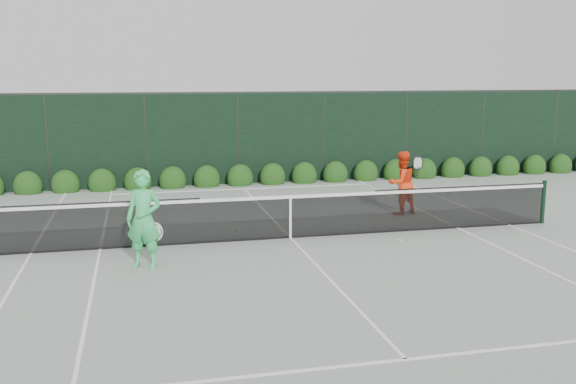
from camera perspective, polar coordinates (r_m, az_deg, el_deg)
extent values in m
plane|color=gray|center=(14.44, 0.21, -4.12)|extent=(80.00, 80.00, 0.00)
cylinder|color=#10321D|center=(16.96, 21.75, -0.83)|extent=(0.10, 0.10, 1.07)
cube|color=black|center=(13.98, -16.80, -2.92)|extent=(4.40, 0.01, 1.02)
cube|color=black|center=(14.33, 0.21, -2.26)|extent=(4.00, 0.01, 0.96)
cube|color=black|center=(15.81, 15.18, -1.32)|extent=(4.40, 0.01, 1.02)
cube|color=white|center=(14.23, 0.21, -0.44)|extent=(12.80, 0.03, 0.07)
cube|color=black|center=(14.44, 0.21, -4.04)|extent=(12.80, 0.02, 0.04)
cube|color=white|center=(14.33, 0.21, -2.35)|extent=(0.05, 0.03, 0.91)
imported|color=#3CCD6E|center=(12.40, -12.70, -2.37)|extent=(0.80, 0.68, 1.88)
torus|color=silver|center=(12.56, -11.74, -3.50)|extent=(0.30, 0.05, 0.30)
cylinder|color=black|center=(12.62, -11.70, -4.56)|extent=(0.10, 0.03, 0.30)
imported|color=#FF4015|center=(17.00, 10.06, 0.80)|extent=(0.94, 0.81, 1.66)
torus|color=black|center=(16.88, 11.47, 2.55)|extent=(0.30, 0.04, 0.30)
cylinder|color=black|center=(16.92, 11.45, 1.74)|extent=(0.10, 0.03, 0.30)
cube|color=white|center=(14.24, -21.88, -5.07)|extent=(0.06, 23.77, 0.01)
cube|color=white|center=(16.56, 19.02, -2.78)|extent=(0.06, 23.77, 0.01)
cube|color=white|center=(14.09, -16.35, -4.90)|extent=(0.06, 23.77, 0.01)
cube|color=white|center=(15.88, 14.83, -3.10)|extent=(0.06, 23.77, 0.01)
cube|color=white|center=(25.94, -5.92, 2.37)|extent=(11.03, 0.06, 0.01)
cube|color=white|center=(20.58, -3.94, 0.28)|extent=(8.23, 0.06, 0.01)
cube|color=white|center=(8.69, 10.40, -14.42)|extent=(8.23, 0.06, 0.01)
cube|color=white|center=(14.44, 0.21, -4.10)|extent=(0.06, 12.80, 0.01)
cube|color=black|center=(21.45, -4.47, 4.72)|extent=(32.00, 0.06, 3.00)
cube|color=#262826|center=(21.35, -4.53, 8.81)|extent=(32.00, 0.06, 0.06)
cylinder|color=#262826|center=(21.38, -20.61, 4.06)|extent=(0.08, 0.08, 3.00)
cylinder|color=#262826|center=(21.20, -12.53, 4.44)|extent=(0.08, 0.08, 3.00)
cylinder|color=#262826|center=(21.45, -4.47, 4.72)|extent=(0.08, 0.08, 3.00)
cylinder|color=#262826|center=(22.10, 3.26, 4.91)|extent=(0.08, 0.08, 3.00)
cylinder|color=#262826|center=(23.13, 10.44, 5.00)|extent=(0.08, 0.08, 3.00)
cylinder|color=#262826|center=(24.48, 16.91, 5.01)|extent=(0.08, 0.08, 3.00)
cylinder|color=#262826|center=(26.12, 22.64, 4.98)|extent=(0.08, 0.08, 3.00)
ellipsoid|color=#0F340E|center=(21.28, -22.11, 0.50)|extent=(0.86, 0.65, 0.94)
ellipsoid|color=#0F340E|center=(21.14, -19.17, 0.62)|extent=(0.86, 0.65, 0.94)
ellipsoid|color=#0F340E|center=(21.05, -16.19, 0.75)|extent=(0.86, 0.65, 0.94)
ellipsoid|color=#0F340E|center=(21.02, -13.20, 0.88)|extent=(0.86, 0.65, 0.94)
ellipsoid|color=#0F340E|center=(21.04, -10.20, 1.00)|extent=(0.86, 0.65, 0.94)
ellipsoid|color=#0F340E|center=(21.13, -7.23, 1.12)|extent=(0.86, 0.65, 0.94)
ellipsoid|color=#0F340E|center=(21.27, -4.28, 1.24)|extent=(0.86, 0.65, 0.94)
ellipsoid|color=#0F340E|center=(21.46, -1.38, 1.35)|extent=(0.86, 0.65, 0.94)
ellipsoid|color=#0F340E|center=(21.71, 1.47, 1.45)|extent=(0.86, 0.65, 0.94)
ellipsoid|color=#0F340E|center=(22.02, 4.24, 1.55)|extent=(0.86, 0.65, 0.94)
ellipsoid|color=#0F340E|center=(22.37, 6.93, 1.65)|extent=(0.86, 0.65, 0.94)
ellipsoid|color=#0F340E|center=(22.77, 9.53, 1.73)|extent=(0.86, 0.65, 0.94)
ellipsoid|color=#0F340E|center=(23.21, 12.04, 1.81)|extent=(0.86, 0.65, 0.94)
ellipsoid|color=#0F340E|center=(23.70, 14.45, 1.89)|extent=(0.86, 0.65, 0.94)
ellipsoid|color=#0F340E|center=(24.23, 16.75, 1.95)|extent=(0.86, 0.65, 0.94)
ellipsoid|color=#0F340E|center=(24.79, 18.96, 2.01)|extent=(0.86, 0.65, 0.94)
ellipsoid|color=#0F340E|center=(25.39, 21.06, 2.07)|extent=(0.86, 0.65, 0.94)
ellipsoid|color=#0F340E|center=(26.03, 23.07, 2.12)|extent=(0.86, 0.65, 0.94)
sphere|color=#C2F336|center=(14.31, 9.95, -4.27)|extent=(0.07, 0.07, 0.07)
sphere|color=#C2F336|center=(15.03, -4.74, -3.43)|extent=(0.07, 0.07, 0.07)
sphere|color=#C2F336|center=(15.32, -0.56, -3.13)|extent=(0.07, 0.07, 0.07)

